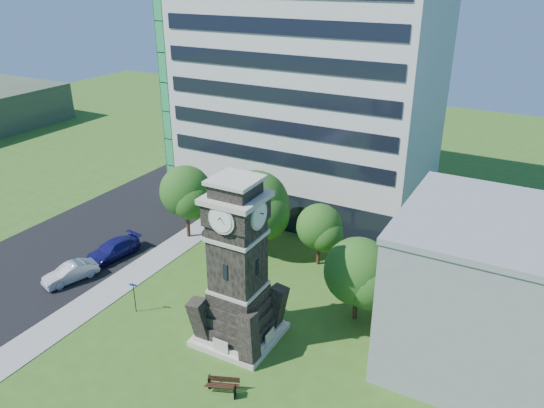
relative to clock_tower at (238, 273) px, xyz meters
The scene contains 15 objects.
ground 6.39m from the clock_tower, 146.32° to the right, with size 160.00×160.00×0.00m, color #375C1A.
sidewalk 13.88m from the clock_tower, 166.50° to the left, with size 3.00×70.00×0.06m, color gray.
street 21.86m from the clock_tower, behind, with size 14.00×80.00×0.02m, color black.
clock_tower is the anchor object (origin of this frame).
office_tall 26.21m from the clock_tower, 104.57° to the left, with size 26.20×15.11×28.60m.
office_low 18.00m from the clock_tower, 19.48° to the left, with size 15.20×12.20×10.40m.
car_street_mid 17.09m from the clock_tower, behind, with size 1.59×4.55×1.50m, color #A3A4AB.
car_street_north 17.35m from the clock_tower, 165.47° to the left, with size 2.16×5.32×1.54m, color navy.
car_east_lot 13.27m from the clock_tower, ahead, with size 2.35×5.10×1.42m, color #515156.
park_bench 7.21m from the clock_tower, 69.52° to the right, with size 2.02×0.54×1.04m.
street_sign 9.46m from the clock_tower, behind, with size 0.62×0.06×2.56m.
tree_nw 16.54m from the clock_tower, 139.38° to the left, with size 5.43×4.93×7.32m.
tree_nc 12.83m from the clock_tower, 114.74° to the left, with size 6.74×6.13×7.78m.
tree_ne 12.22m from the clock_tower, 86.34° to the left, with size 4.44×4.03×5.73m.
tree_east 8.98m from the clock_tower, 42.73° to the left, with size 5.51×5.01×6.63m.
Camera 1 is at (19.87, -24.01, 24.27)m, focal length 35.00 mm.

